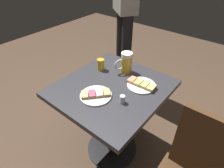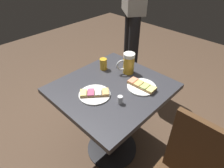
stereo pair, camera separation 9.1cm
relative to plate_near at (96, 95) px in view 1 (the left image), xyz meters
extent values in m
plane|color=#4C3828|center=(0.01, 0.15, -0.71)|extent=(6.00, 6.00, 0.00)
cylinder|color=black|center=(0.01, 0.15, -0.71)|extent=(0.44, 0.44, 0.01)
cylinder|color=black|center=(0.01, 0.15, -0.36)|extent=(0.09, 0.09, 0.67)
cube|color=#333338|center=(0.01, 0.15, -0.03)|extent=(0.69, 0.75, 0.04)
cylinder|color=white|center=(0.00, 0.00, -0.01)|extent=(0.21, 0.21, 0.01)
cube|color=#9E7547|center=(0.05, 0.05, 0.01)|extent=(0.08, 0.08, 0.01)
cube|color=#E5B266|center=(0.05, 0.05, 0.02)|extent=(0.08, 0.08, 0.01)
cube|color=#9E7547|center=(0.02, 0.02, 0.01)|extent=(0.08, 0.08, 0.01)
cube|color=white|center=(0.02, 0.02, 0.02)|extent=(0.08, 0.08, 0.01)
cube|color=#9E7547|center=(-0.02, -0.02, 0.01)|extent=(0.08, 0.08, 0.01)
cube|color=#BC4C70|center=(-0.02, -0.02, 0.02)|extent=(0.08, 0.08, 0.01)
cube|color=#9E7547|center=(-0.05, -0.05, 0.01)|extent=(0.08, 0.08, 0.01)
cube|color=#EFE07A|center=(-0.05, -0.05, 0.02)|extent=(0.08, 0.08, 0.01)
cylinder|color=white|center=(0.17, 0.28, -0.01)|extent=(0.20, 0.20, 0.01)
cube|color=#9E7547|center=(0.24, 0.28, 0.01)|extent=(0.05, 0.08, 0.01)
cube|color=#EFE07A|center=(0.24, 0.28, 0.02)|extent=(0.05, 0.07, 0.01)
cube|color=#9E7547|center=(0.19, 0.28, 0.01)|extent=(0.05, 0.08, 0.01)
cube|color=#ADC66B|center=(0.19, 0.28, 0.02)|extent=(0.05, 0.07, 0.01)
cube|color=#9E7547|center=(0.14, 0.28, 0.01)|extent=(0.05, 0.08, 0.01)
cube|color=#E5B266|center=(0.14, 0.28, 0.02)|extent=(0.05, 0.07, 0.01)
cube|color=#9E7547|center=(0.09, 0.28, 0.01)|extent=(0.05, 0.08, 0.01)
cube|color=#EA8E66|center=(0.09, 0.28, 0.02)|extent=(0.05, 0.07, 0.01)
cylinder|color=gold|center=(-0.02, 0.36, 0.06)|extent=(0.08, 0.08, 0.13)
cylinder|color=white|center=(-0.02, 0.36, 0.14)|extent=(0.08, 0.08, 0.03)
torus|color=silver|center=(-0.05, 0.31, 0.06)|extent=(0.06, 0.08, 0.09)
cylinder|color=gold|center=(-0.19, 0.26, 0.03)|extent=(0.06, 0.06, 0.09)
cylinder|color=silver|center=(0.17, 0.06, 0.02)|extent=(0.03, 0.03, 0.05)
cube|color=#472D19|center=(0.70, 0.04, 0.00)|extent=(0.34, 0.03, 0.41)
cylinder|color=black|center=(-0.38, 0.88, -0.24)|extent=(0.11, 0.11, 0.95)
cylinder|color=black|center=(-0.56, 1.01, -0.24)|extent=(0.11, 0.11, 0.95)
camera|label=1|loc=(0.67, -0.66, 0.78)|focal=30.36mm
camera|label=2|loc=(0.74, -0.60, 0.78)|focal=30.36mm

